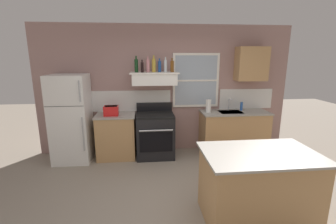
{
  "coord_description": "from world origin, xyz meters",
  "views": [
    {
      "loc": [
        -0.45,
        -2.81,
        2.05
      ],
      "look_at": [
        -0.05,
        1.2,
        1.1
      ],
      "focal_mm": 25.23,
      "sensor_mm": 36.0,
      "label": 1
    }
  ],
  "objects_px": {
    "bottle_clear_tall": "(166,66)",
    "bottle_amber_wine": "(172,66)",
    "bottle_balsamic_dark": "(142,67)",
    "bottle_blue_liqueur": "(160,66)",
    "bottle_champagne_gold_foil": "(154,65)",
    "toaster": "(111,111)",
    "kitchen_island": "(257,186)",
    "bottle_dark_green_wine": "(136,65)",
    "dish_soap_bottle": "(241,106)",
    "refrigerator": "(71,119)",
    "stove_range": "(155,135)",
    "bottle_rose_pink": "(148,66)",
    "paper_towel_roll": "(208,106)"
  },
  "relations": [
    {
      "from": "toaster",
      "to": "kitchen_island",
      "type": "bearing_deg",
      "value": -45.38
    },
    {
      "from": "bottle_dark_green_wine",
      "to": "dish_soap_bottle",
      "type": "xyz_separation_m",
      "value": [
        2.23,
        0.03,
        -0.88
      ]
    },
    {
      "from": "bottle_champagne_gold_foil",
      "to": "bottle_clear_tall",
      "type": "distance_m",
      "value": 0.24
    },
    {
      "from": "bottle_champagne_gold_foil",
      "to": "bottle_clear_tall",
      "type": "xyz_separation_m",
      "value": [
        0.24,
        0.02,
        -0.01
      ]
    },
    {
      "from": "toaster",
      "to": "dish_soap_bottle",
      "type": "distance_m",
      "value": 2.75
    },
    {
      "from": "bottle_blue_liqueur",
      "to": "stove_range",
      "type": "bearing_deg",
      "value": -127.73
    },
    {
      "from": "kitchen_island",
      "to": "bottle_dark_green_wine",
      "type": "bearing_deg",
      "value": 124.7
    },
    {
      "from": "bottle_rose_pink",
      "to": "stove_range",
      "type": "bearing_deg",
      "value": -38.11
    },
    {
      "from": "refrigerator",
      "to": "stove_range",
      "type": "height_order",
      "value": "refrigerator"
    },
    {
      "from": "toaster",
      "to": "kitchen_island",
      "type": "height_order",
      "value": "toaster"
    },
    {
      "from": "toaster",
      "to": "stove_range",
      "type": "bearing_deg",
      "value": 2.46
    },
    {
      "from": "refrigerator",
      "to": "dish_soap_bottle",
      "type": "relative_size",
      "value": 9.56
    },
    {
      "from": "bottle_balsamic_dark",
      "to": "bottle_clear_tall",
      "type": "xyz_separation_m",
      "value": [
        0.47,
        0.1,
        0.02
      ]
    },
    {
      "from": "bottle_rose_pink",
      "to": "bottle_champagne_gold_foil",
      "type": "xyz_separation_m",
      "value": [
        0.12,
        0.02,
        0.01
      ]
    },
    {
      "from": "refrigerator",
      "to": "bottle_rose_pink",
      "type": "distance_m",
      "value": 1.83
    },
    {
      "from": "bottle_balsamic_dark",
      "to": "bottle_blue_liqueur",
      "type": "xyz_separation_m",
      "value": [
        0.35,
        0.1,
        0.01
      ]
    },
    {
      "from": "bottle_champagne_gold_foil",
      "to": "paper_towel_roll",
      "type": "xyz_separation_m",
      "value": [
        1.12,
        -0.09,
        -0.84
      ]
    },
    {
      "from": "bottle_balsamic_dark",
      "to": "kitchen_island",
      "type": "height_order",
      "value": "bottle_balsamic_dark"
    },
    {
      "from": "bottle_rose_pink",
      "to": "bottle_champagne_gold_foil",
      "type": "distance_m",
      "value": 0.12
    },
    {
      "from": "bottle_blue_liqueur",
      "to": "toaster",
      "type": "bearing_deg",
      "value": -169.58
    },
    {
      "from": "bottle_blue_liqueur",
      "to": "dish_soap_bottle",
      "type": "height_order",
      "value": "bottle_blue_liqueur"
    },
    {
      "from": "bottle_rose_pink",
      "to": "kitchen_island",
      "type": "bearing_deg",
      "value": -59.39
    },
    {
      "from": "bottle_champagne_gold_foil",
      "to": "bottle_blue_liqueur",
      "type": "distance_m",
      "value": 0.12
    },
    {
      "from": "toaster",
      "to": "bottle_dark_green_wine",
      "type": "bearing_deg",
      "value": 15.27
    },
    {
      "from": "bottle_clear_tall",
      "to": "bottle_champagne_gold_foil",
      "type": "bearing_deg",
      "value": -174.75
    },
    {
      "from": "bottle_balsamic_dark",
      "to": "bottle_rose_pink",
      "type": "distance_m",
      "value": 0.13
    },
    {
      "from": "bottle_amber_wine",
      "to": "paper_towel_roll",
      "type": "bearing_deg",
      "value": -4.47
    },
    {
      "from": "refrigerator",
      "to": "bottle_blue_liqueur",
      "type": "bearing_deg",
      "value": 5.37
    },
    {
      "from": "bottle_clear_tall",
      "to": "bottle_amber_wine",
      "type": "distance_m",
      "value": 0.14
    },
    {
      "from": "stove_range",
      "to": "bottle_rose_pink",
      "type": "bearing_deg",
      "value": 141.89
    },
    {
      "from": "bottle_dark_green_wine",
      "to": "bottle_clear_tall",
      "type": "relative_size",
      "value": 1.07
    },
    {
      "from": "toaster",
      "to": "kitchen_island",
      "type": "relative_size",
      "value": 0.21
    },
    {
      "from": "bottle_champagne_gold_foil",
      "to": "bottle_clear_tall",
      "type": "relative_size",
      "value": 1.11
    },
    {
      "from": "toaster",
      "to": "bottle_rose_pink",
      "type": "distance_m",
      "value": 1.15
    },
    {
      "from": "refrigerator",
      "to": "bottle_dark_green_wine",
      "type": "xyz_separation_m",
      "value": [
        1.3,
        0.13,
        1.02
      ]
    },
    {
      "from": "bottle_rose_pink",
      "to": "dish_soap_bottle",
      "type": "relative_size",
      "value": 1.71
    },
    {
      "from": "dish_soap_bottle",
      "to": "refrigerator",
      "type": "bearing_deg",
      "value": -177.4
    },
    {
      "from": "bottle_rose_pink",
      "to": "dish_soap_bottle",
      "type": "height_order",
      "value": "bottle_rose_pink"
    },
    {
      "from": "bottle_balsamic_dark",
      "to": "paper_towel_roll",
      "type": "xyz_separation_m",
      "value": [
        1.36,
        -0.01,
        -0.8
      ]
    },
    {
      "from": "bottle_champagne_gold_foil",
      "to": "dish_soap_bottle",
      "type": "relative_size",
      "value": 1.82
    },
    {
      "from": "bottle_blue_liqueur",
      "to": "bottle_clear_tall",
      "type": "xyz_separation_m",
      "value": [
        0.12,
        0.0,
        0.01
      ]
    },
    {
      "from": "bottle_balsamic_dark",
      "to": "bottle_blue_liqueur",
      "type": "distance_m",
      "value": 0.36
    },
    {
      "from": "refrigerator",
      "to": "kitchen_island",
      "type": "relative_size",
      "value": 1.23
    },
    {
      "from": "bottle_clear_tall",
      "to": "paper_towel_roll",
      "type": "bearing_deg",
      "value": -6.87
    },
    {
      "from": "kitchen_island",
      "to": "refrigerator",
      "type": "bearing_deg",
      "value": 143.52
    },
    {
      "from": "bottle_dark_green_wine",
      "to": "paper_towel_roll",
      "type": "relative_size",
      "value": 1.18
    },
    {
      "from": "bottle_rose_pink",
      "to": "bottle_blue_liqueur",
      "type": "distance_m",
      "value": 0.24
    },
    {
      "from": "bottle_champagne_gold_foil",
      "to": "bottle_clear_tall",
      "type": "bearing_deg",
      "value": 5.25
    },
    {
      "from": "bottle_balsamic_dark",
      "to": "bottle_champagne_gold_foil",
      "type": "height_order",
      "value": "bottle_champagne_gold_foil"
    },
    {
      "from": "bottle_dark_green_wine",
      "to": "bottle_champagne_gold_foil",
      "type": "relative_size",
      "value": 0.97
    }
  ]
}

